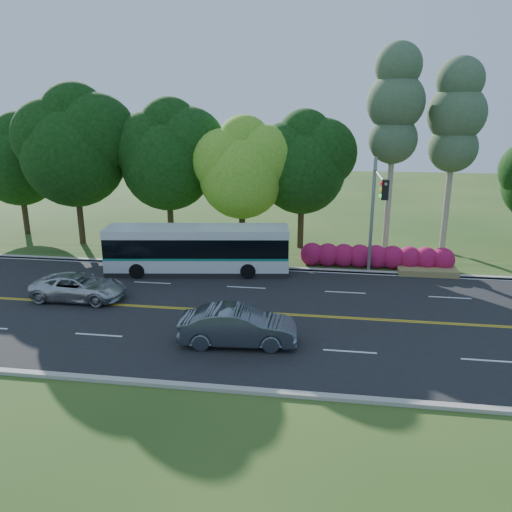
# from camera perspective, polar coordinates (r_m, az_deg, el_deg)

# --- Properties ---
(ground) EXTENTS (120.00, 120.00, 0.00)m
(ground) POSITION_cam_1_polar(r_m,az_deg,el_deg) (24.82, -1.30, -6.46)
(ground) COLOR #234617
(ground) RESTS_ON ground
(road) EXTENTS (60.00, 14.00, 0.02)m
(road) POSITION_cam_1_polar(r_m,az_deg,el_deg) (24.81, -1.30, -6.44)
(road) COLOR black
(road) RESTS_ON ground
(curb_north) EXTENTS (60.00, 0.30, 0.15)m
(curb_north) POSITION_cam_1_polar(r_m,az_deg,el_deg) (31.43, 0.84, -1.30)
(curb_north) COLOR #A5A095
(curb_north) RESTS_ON ground
(curb_south) EXTENTS (60.00, 0.30, 0.15)m
(curb_south) POSITION_cam_1_polar(r_m,az_deg,el_deg) (18.53, -5.06, -14.78)
(curb_south) COLOR #A5A095
(curb_south) RESTS_ON ground
(grass_verge) EXTENTS (60.00, 4.00, 0.10)m
(grass_verge) POSITION_cam_1_polar(r_m,az_deg,el_deg) (33.19, 1.25, -0.37)
(grass_verge) COLOR #234617
(grass_verge) RESTS_ON ground
(lane_markings) EXTENTS (57.60, 13.82, 0.00)m
(lane_markings) POSITION_cam_1_polar(r_m,az_deg,el_deg) (24.82, -1.52, -6.40)
(lane_markings) COLOR gold
(lane_markings) RESTS_ON road
(tree_row) EXTENTS (44.70, 9.10, 13.84)m
(tree_row) POSITION_cam_1_polar(r_m,az_deg,el_deg) (35.93, -6.41, 11.68)
(tree_row) COLOR #2F2214
(tree_row) RESTS_ON ground
(bougainvillea_hedge) EXTENTS (9.50, 2.25, 1.50)m
(bougainvillea_hedge) POSITION_cam_1_polar(r_m,az_deg,el_deg) (32.14, 13.89, -0.19)
(bougainvillea_hedge) COLOR maroon
(bougainvillea_hedge) RESTS_ON ground
(traffic_signal) EXTENTS (0.42, 6.10, 7.00)m
(traffic_signal) POSITION_cam_1_polar(r_m,az_deg,el_deg) (28.51, 13.54, 5.92)
(traffic_signal) COLOR gray
(traffic_signal) RESTS_ON ground
(transit_bus) EXTENTS (11.15, 3.86, 2.86)m
(transit_bus) POSITION_cam_1_polar(r_m,az_deg,el_deg) (30.40, -6.71, 0.65)
(transit_bus) COLOR silver
(transit_bus) RESTS_ON road
(sedan) EXTENTS (5.08, 2.15, 1.63)m
(sedan) POSITION_cam_1_polar(r_m,az_deg,el_deg) (21.32, -2.06, -8.01)
(sedan) COLOR #565D69
(sedan) RESTS_ON road
(suv) EXTENTS (4.87, 2.27, 1.35)m
(suv) POSITION_cam_1_polar(r_m,az_deg,el_deg) (27.80, -19.56, -3.35)
(suv) COLOR #BCBEC1
(suv) RESTS_ON road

